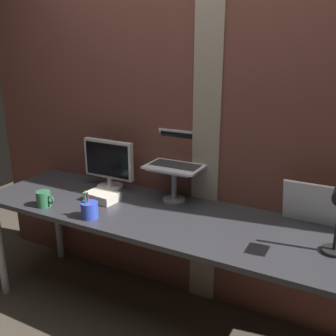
# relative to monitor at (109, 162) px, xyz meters

# --- Properties ---
(ground_plane) EXTENTS (6.00, 6.00, 0.00)m
(ground_plane) POSITION_rel_monitor_xyz_m (0.61, -0.21, -0.91)
(ground_plane) COLOR #4C4238
(brick_wall_back) EXTENTS (3.46, 0.16, 2.66)m
(brick_wall_back) POSITION_rel_monitor_xyz_m (0.61, 0.18, 0.42)
(brick_wall_back) COLOR brown
(brick_wall_back) RESTS_ON ground_plane
(desk) EXTENTS (2.31, 0.67, 0.73)m
(desk) POSITION_rel_monitor_xyz_m (0.51, -0.21, -0.24)
(desk) COLOR #333338
(desk) RESTS_ON ground_plane
(monitor) EXTENTS (0.37, 0.18, 0.33)m
(monitor) POSITION_rel_monitor_xyz_m (0.00, 0.00, 0.00)
(monitor) COLOR silver
(monitor) RESTS_ON desk
(laptop_stand) EXTENTS (0.28, 0.22, 0.22)m
(laptop_stand) POSITION_rel_monitor_xyz_m (0.50, 0.00, -0.04)
(laptop_stand) COLOR gray
(laptop_stand) RESTS_ON desk
(laptop) EXTENTS (0.34, 0.28, 0.21)m
(laptop) POSITION_rel_monitor_xyz_m (0.50, 0.07, 0.09)
(laptop) COLOR white
(laptop) RESTS_ON laptop_stand
(whiteboard_panel) EXTENTS (0.39, 0.09, 0.25)m
(whiteboard_panel) POSITION_rel_monitor_xyz_m (1.35, 0.04, -0.06)
(whiteboard_panel) COLOR white
(whiteboard_panel) RESTS_ON desk
(pen_cup) EXTENTS (0.10, 0.10, 0.17)m
(pen_cup) POSITION_rel_monitor_xyz_m (0.19, -0.45, -0.13)
(pen_cup) COLOR blue
(pen_cup) RESTS_ON desk
(coffee_mug) EXTENTS (0.13, 0.09, 0.10)m
(coffee_mug) POSITION_rel_monitor_xyz_m (-0.16, -0.45, -0.13)
(coffee_mug) COLOR #33724C
(coffee_mug) RESTS_ON desk
(paper_clutter_stack) EXTENTS (0.21, 0.16, 0.05)m
(paper_clutter_stack) POSITION_rel_monitor_xyz_m (0.10, -0.21, -0.15)
(paper_clutter_stack) COLOR silver
(paper_clutter_stack) RESTS_ON desk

